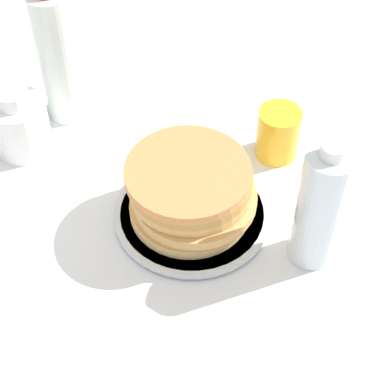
{
  "coord_description": "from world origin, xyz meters",
  "views": [
    {
      "loc": [
        -0.3,
        0.49,
        0.72
      ],
      "look_at": [
        -0.02,
        -0.03,
        0.05
      ],
      "focal_mm": 60.0,
      "sensor_mm": 36.0,
      "label": 1
    }
  ],
  "objects_px": {
    "cream_jug": "(19,124)",
    "water_bottle_near": "(58,57)",
    "water_bottle_mid": "(320,207)",
    "juice_glass": "(278,133)",
    "plate": "(192,213)",
    "pancake_stack": "(191,191)"
  },
  "relations": [
    {
      "from": "juice_glass",
      "to": "cream_jug",
      "type": "relative_size",
      "value": 0.74
    },
    {
      "from": "juice_glass",
      "to": "water_bottle_near",
      "type": "xyz_separation_m",
      "value": [
        0.35,
        0.08,
        0.07
      ]
    },
    {
      "from": "water_bottle_mid",
      "to": "juice_glass",
      "type": "bearing_deg",
      "value": -52.4
    },
    {
      "from": "plate",
      "to": "juice_glass",
      "type": "height_order",
      "value": "juice_glass"
    },
    {
      "from": "pancake_stack",
      "to": "cream_jug",
      "type": "xyz_separation_m",
      "value": [
        0.3,
        -0.0,
        -0.01
      ]
    },
    {
      "from": "pancake_stack",
      "to": "juice_glass",
      "type": "distance_m",
      "value": 0.19
    },
    {
      "from": "cream_jug",
      "to": "water_bottle_near",
      "type": "bearing_deg",
      "value": -97.47
    },
    {
      "from": "juice_glass",
      "to": "water_bottle_near",
      "type": "distance_m",
      "value": 0.36
    },
    {
      "from": "juice_glass",
      "to": "water_bottle_mid",
      "type": "xyz_separation_m",
      "value": [
        -0.12,
        0.16,
        0.06
      ]
    },
    {
      "from": "cream_jug",
      "to": "juice_glass",
      "type": "bearing_deg",
      "value": -153.45
    },
    {
      "from": "pancake_stack",
      "to": "water_bottle_mid",
      "type": "xyz_separation_m",
      "value": [
        -0.17,
        -0.02,
        0.04
      ]
    },
    {
      "from": "cream_jug",
      "to": "water_bottle_mid",
      "type": "height_order",
      "value": "water_bottle_mid"
    },
    {
      "from": "juice_glass",
      "to": "water_bottle_near",
      "type": "bearing_deg",
      "value": 12.9
    },
    {
      "from": "plate",
      "to": "water_bottle_near",
      "type": "xyz_separation_m",
      "value": [
        0.29,
        -0.1,
        0.11
      ]
    },
    {
      "from": "plate",
      "to": "water_bottle_near",
      "type": "bearing_deg",
      "value": -18.89
    },
    {
      "from": "pancake_stack",
      "to": "water_bottle_near",
      "type": "distance_m",
      "value": 0.31
    },
    {
      "from": "plate",
      "to": "juice_glass",
      "type": "relative_size",
      "value": 2.69
    },
    {
      "from": "plate",
      "to": "pancake_stack",
      "type": "height_order",
      "value": "pancake_stack"
    },
    {
      "from": "plate",
      "to": "water_bottle_mid",
      "type": "distance_m",
      "value": 0.2
    },
    {
      "from": "plate",
      "to": "juice_glass",
      "type": "bearing_deg",
      "value": -106.63
    },
    {
      "from": "plate",
      "to": "pancake_stack",
      "type": "distance_m",
      "value": 0.05
    },
    {
      "from": "pancake_stack",
      "to": "water_bottle_mid",
      "type": "height_order",
      "value": "water_bottle_mid"
    }
  ]
}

